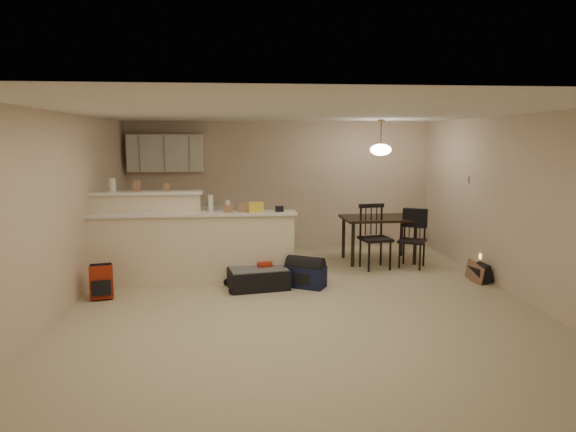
{
  "coord_description": "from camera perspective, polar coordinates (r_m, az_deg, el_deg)",
  "views": [
    {
      "loc": [
        -0.79,
        -6.68,
        2.17
      ],
      "look_at": [
        -0.1,
        0.7,
        1.05
      ],
      "focal_mm": 32.0,
      "sensor_mm": 36.0,
      "label": 1
    }
  ],
  "objects": [
    {
      "name": "navy_duffel",
      "position": [
        7.62,
        1.94,
        -6.73
      ],
      "size": [
        0.66,
        0.55,
        0.31
      ],
      "primitive_type": "cube",
      "rotation": [
        0.0,
        0.0,
        -0.5
      ],
      "color": "#131A3C",
      "rests_on": "ground"
    },
    {
      "name": "dining_table",
      "position": [
        9.23,
        10.05,
        -0.71
      ],
      "size": [
        1.3,
        0.9,
        0.8
      ],
      "rotation": [
        0.0,
        0.0,
        0.04
      ],
      "color": "black",
      "rests_on": "ground"
    },
    {
      "name": "room",
      "position": [
        6.79,
        1.39,
        0.8
      ],
      "size": [
        7.0,
        7.02,
        2.5
      ],
      "color": "beige",
      "rests_on": "ground"
    },
    {
      "name": "cardboard_sheet",
      "position": [
        8.34,
        20.03,
        -5.95
      ],
      "size": [
        0.09,
        0.4,
        0.3
      ],
      "primitive_type": "cube",
      "rotation": [
        0.0,
        0.0,
        1.76
      ],
      "color": "#966A4D",
      "rests_on": "ground"
    },
    {
      "name": "dining_chair_far",
      "position": [
        8.93,
        13.64,
        -2.54
      ],
      "size": [
        0.57,
        0.56,
        0.97
      ],
      "primitive_type": null,
      "rotation": [
        0.0,
        0.0,
        -0.53
      ],
      "color": "black",
      "rests_on": "ground"
    },
    {
      "name": "extra_item_y",
      "position": [
        7.66,
        -6.68,
        0.84
      ],
      "size": [
        0.13,
        0.1,
        0.11
      ],
      "primitive_type": "cube",
      "color": "#966A4D",
      "rests_on": "breakfast_bar"
    },
    {
      "name": "cereal_box",
      "position": [
        7.99,
        -16.45,
        3.21
      ],
      "size": [
        0.1,
        0.07,
        0.16
      ],
      "primitive_type": "cube",
      "color": "#966A4D",
      "rests_on": "breakfast_bar"
    },
    {
      "name": "suitcase",
      "position": [
        7.57,
        -3.34,
        -6.94
      ],
      "size": [
        0.94,
        0.7,
        0.29
      ],
      "primitive_type": "cube",
      "rotation": [
        0.0,
        0.0,
        0.18
      ],
      "color": "black",
      "rests_on": "ground"
    },
    {
      "name": "red_backpack",
      "position": [
        7.52,
        -20.02,
        -6.93
      ],
      "size": [
        0.34,
        0.25,
        0.45
      ],
      "primitive_type": "cube",
      "rotation": [
        0.0,
        0.0,
        0.22
      ],
      "color": "#A02712",
      "rests_on": "ground"
    },
    {
      "name": "kitchen_counter",
      "position": [
        10.1,
        -12.14,
        -1.42
      ],
      "size": [
        1.8,
        0.6,
        0.9
      ],
      "primitive_type": "cube",
      "color": "white",
      "rests_on": "ground"
    },
    {
      "name": "small_box",
      "position": [
        7.92,
        -13.35,
        3.14
      ],
      "size": [
        0.08,
        0.06,
        0.12
      ],
      "primitive_type": "cube",
      "color": "#966A4D",
      "rests_on": "breakfast_bar"
    },
    {
      "name": "pouch",
      "position": [
        7.68,
        -0.96,
        0.8
      ],
      "size": [
        0.12,
        0.1,
        0.08
      ],
      "primitive_type": "cube",
      "color": "#966A4D",
      "rests_on": "breakfast_bar"
    },
    {
      "name": "thermostat",
      "position": [
        9.08,
        19.29,
        3.88
      ],
      "size": [
        0.02,
        0.12,
        0.12
      ],
      "primitive_type": "cube",
      "color": "beige",
      "rests_on": "room"
    },
    {
      "name": "bag_lump",
      "position": [
        7.66,
        -3.54,
        0.99
      ],
      "size": [
        0.22,
        0.18,
        0.14
      ],
      "primitive_type": "cube",
      "color": "#966A4D",
      "rests_on": "breakfast_bar"
    },
    {
      "name": "bottle_a",
      "position": [
        7.66,
        -8.58,
        1.36
      ],
      "size": [
        0.07,
        0.07,
        0.26
      ],
      "primitive_type": "cylinder",
      "color": "silver",
      "rests_on": "breakfast_bar"
    },
    {
      "name": "extra_item_x",
      "position": [
        7.65,
        -5.02,
        0.97
      ],
      "size": [
        0.14,
        0.1,
        0.14
      ],
      "primitive_type": "cube",
      "color": "#966A4D",
      "rests_on": "breakfast_bar"
    },
    {
      "name": "dining_chair_near",
      "position": [
        8.71,
        9.7,
        -2.33
      ],
      "size": [
        0.54,
        0.52,
        1.08
      ],
      "primitive_type": null,
      "rotation": [
        0.0,
        0.0,
        0.17
      ],
      "color": "black",
      "rests_on": "ground"
    },
    {
      "name": "jar",
      "position": [
        8.06,
        -18.94,
        3.28
      ],
      "size": [
        0.1,
        0.1,
        0.2
      ],
      "primitive_type": "cylinder",
      "color": "silver",
      "rests_on": "breakfast_bar"
    },
    {
      "name": "upper_cabinets",
      "position": [
        10.11,
        -13.45,
        6.82
      ],
      "size": [
        1.4,
        0.34,
        0.7
      ],
      "primitive_type": "cube",
      "color": "white",
      "rests_on": "room"
    },
    {
      "name": "black_daypack",
      "position": [
        8.4,
        20.64,
        -6.01
      ],
      "size": [
        0.23,
        0.32,
        0.27
      ],
      "primitive_type": "cube",
      "rotation": [
        0.0,
        0.0,
        1.65
      ],
      "color": "black",
      "rests_on": "ground"
    },
    {
      "name": "pendant_lamp",
      "position": [
        9.11,
        10.26,
        7.32
      ],
      "size": [
        0.36,
        0.36,
        0.62
      ],
      "color": "brown",
      "rests_on": "room"
    },
    {
      "name": "breakfast_bar",
      "position": [
        7.88,
        -12.3,
        -3.04
      ],
      "size": [
        3.08,
        0.58,
        1.39
      ],
      "color": "beige",
      "rests_on": "ground"
    },
    {
      "name": "bottle_b",
      "position": [
        7.65,
        -6.7,
        1.09
      ],
      "size": [
        0.06,
        0.06,
        0.18
      ],
      "primitive_type": "cylinder",
      "color": "silver",
      "rests_on": "breakfast_bar"
    }
  ]
}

